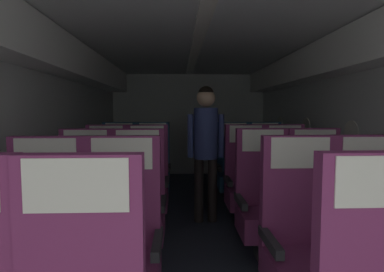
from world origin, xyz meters
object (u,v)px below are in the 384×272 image
at_px(seat_b_left_window, 43,248).
at_px(seat_c_left_aisle, 137,206).
at_px(seat_b_right_window, 303,244).
at_px(seat_c_right_aisle, 317,204).
at_px(seat_e_right_aisle, 266,169).
at_px(seat_d_right_window, 246,183).
at_px(seat_c_left_window, 85,206).
at_px(seat_e_right_window, 234,169).
at_px(flight_attendant, 206,139).
at_px(seat_b_left_aisle, 121,246).
at_px(seat_e_left_window, 119,170).
at_px(seat_d_right_aisle, 286,182).
at_px(seat_e_left_aisle, 153,170).
at_px(seat_c_right_window, 264,204).
at_px(seat_d_left_aisle, 147,184).
at_px(seat_d_left_window, 106,184).
at_px(seat_b_right_aisle, 375,241).

height_order(seat_b_left_window, seat_c_left_aisle, same).
distance_m(seat_b_right_window, seat_c_right_aisle, 0.96).
xyz_separation_m(seat_c_right_aisle, seat_e_right_aisle, (0.01, 1.70, 0.00)).
bearing_deg(seat_d_right_window, seat_c_left_window, -153.01).
distance_m(seat_e_right_window, flight_attendant, 1.04).
xyz_separation_m(seat_b_left_aisle, flight_attendant, (0.67, 1.76, 0.51)).
bearing_deg(seat_b_left_window, seat_b_left_aisle, 0.03).
bearing_deg(seat_e_left_window, seat_c_right_aisle, -38.86).
bearing_deg(seat_c_left_aisle, seat_b_left_aisle, -89.28).
relative_size(seat_c_left_window, seat_c_right_aisle, 1.00).
xyz_separation_m(seat_b_right_window, seat_d_right_aisle, (0.48, 1.70, 0.00)).
height_order(seat_b_left_window, seat_e_left_aisle, same).
bearing_deg(seat_e_right_window, seat_e_left_window, -179.76).
bearing_deg(seat_d_right_window, seat_b_right_window, -90.16).
xyz_separation_m(seat_c_right_aisle, seat_c_right_window, (-0.48, 0.02, 0.00)).
bearing_deg(seat_c_right_window, seat_d_left_aisle, 144.12).
bearing_deg(seat_b_left_aisle, flight_attendant, 69.04).
height_order(seat_e_left_window, seat_e_right_aisle, same).
distance_m(seat_e_left_aisle, seat_e_right_window, 1.16).
distance_m(seat_b_left_aisle, seat_e_left_window, 2.57).
relative_size(seat_c_left_aisle, seat_e_left_aisle, 1.00).
distance_m(seat_b_right_window, seat_e_right_window, 2.54).
bearing_deg(seat_d_left_window, seat_c_left_aisle, -61.28).
distance_m(seat_c_left_window, seat_d_right_window, 1.82).
distance_m(seat_b_left_window, seat_c_right_window, 1.82).
bearing_deg(seat_b_left_aisle, seat_e_right_window, 65.68).
height_order(seat_b_left_window, seat_d_right_aisle, same).
distance_m(seat_b_right_window, seat_d_left_window, 2.36).
bearing_deg(flight_attendant, seat_b_left_window, -104.66).
distance_m(seat_c_right_aisle, flight_attendant, 1.41).
relative_size(seat_d_left_window, seat_d_right_window, 1.00).
xyz_separation_m(seat_b_right_window, seat_c_left_window, (-1.62, 0.86, 0.00)).
bearing_deg(seat_b_right_aisle, flight_attendant, 118.28).
distance_m(seat_c_left_window, seat_c_left_aisle, 0.47).
bearing_deg(seat_b_left_aisle, seat_c_left_window, 119.10).
distance_m(seat_c_left_aisle, seat_e_left_window, 1.76).
relative_size(seat_c_right_aisle, flight_attendant, 0.72).
xyz_separation_m(seat_b_left_aisle, seat_c_left_window, (-0.48, 0.86, 0.00)).
bearing_deg(seat_b_left_window, seat_c_right_window, 28.15).
bearing_deg(seat_e_left_window, seat_d_right_window, -27.21).
height_order(seat_c_left_aisle, seat_e_left_window, same).
distance_m(seat_b_left_window, seat_b_right_aisle, 2.09).
distance_m(seat_c_left_window, seat_e_right_aisle, 2.68).
height_order(seat_b_left_aisle, seat_c_right_aisle, same).
relative_size(seat_b_right_aisle, flight_attendant, 0.72).
distance_m(seat_b_left_aisle, seat_c_right_aisle, 1.81).
height_order(seat_d_right_window, seat_e_left_aisle, same).
bearing_deg(seat_b_left_window, seat_c_right_aisle, 21.88).
bearing_deg(seat_e_right_aisle, seat_c_right_window, -106.11).
bearing_deg(flight_attendant, seat_c_right_window, -44.85).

